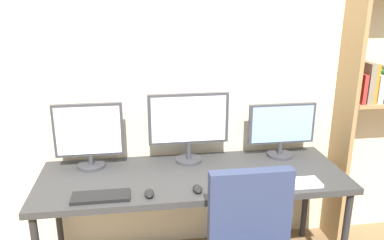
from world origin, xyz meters
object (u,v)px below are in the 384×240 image
Objects in this scene: desk at (193,182)px; mouse_right_side at (198,189)px; mouse_left_side at (149,193)px; monitor_right at (282,128)px; monitor_left at (89,134)px; keyboard_left at (101,197)px; keyboard_right at (290,184)px; monitor_center at (189,123)px.

desk is 0.24m from mouse_right_side.
mouse_left_side reaches higher than desk.
mouse_right_side is at bearing -91.76° from desk.
mouse_left_side is (-0.94, -0.46, -0.20)m from monitor_right.
monitor_left is 0.50m from keyboard_left.
keyboard_right is (1.12, 0.00, 0.00)m from keyboard_left.
mouse_left_side is at bearing -51.10° from monitor_left.
keyboard_left is at bearing -179.81° from mouse_right_side.
monitor_right is at bearing 19.98° from keyboard_left.
keyboard_left and keyboard_right have the same top height.
monitor_center is 0.76m from keyboard_right.
desk is 4.13× the size of monitor_right.
mouse_right_side is at bearing 3.12° from mouse_left_side.
desk is at bearing -90.00° from monitor_center.
monitor_left reaches higher than mouse_left_side.
keyboard_right is (-0.10, -0.44, -0.20)m from monitor_right.
keyboard_left is (-0.56, -0.44, -0.27)m from monitor_center.
keyboard_left is at bearing -77.73° from monitor_left.
monitor_left reaches higher than keyboard_left.
monitor_right reaches higher than mouse_right_side.
mouse_right_side is (0.28, 0.02, 0.00)m from mouse_left_side.
desk is at bearing 22.33° from keyboard_left.
monitor_center reaches higher than monitor_right.
monitor_center reaches higher than mouse_left_side.
desk is 5.96× the size of keyboard_left.
monitor_right is at bearing 25.75° from mouse_left_side.
mouse_right_side is (-0.01, -0.23, 0.07)m from desk.
mouse_left_side is (0.37, -0.46, -0.22)m from monitor_left.
mouse_right_side is (0.55, 0.00, 0.01)m from keyboard_left.
keyboard_left is at bearing -141.70° from monitor_center.
monitor_center is 0.60m from mouse_left_side.
mouse_left_side reaches higher than keyboard_right.
desk is 0.74m from monitor_right.
desk is at bearing 88.24° from mouse_right_side.
mouse_left_side is at bearing -139.84° from desk.
keyboard_right is 3.84× the size of mouse_right_side.
keyboard_left is (-1.22, -0.44, -0.20)m from monitor_right.
monitor_center is at bearing 90.00° from desk.
monitor_left is 0.66m from monitor_center.
monitor_left is at bearing 102.27° from keyboard_left.
desk is 0.61m from keyboard_left.
monitor_center is (0.00, 0.21, 0.33)m from desk.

